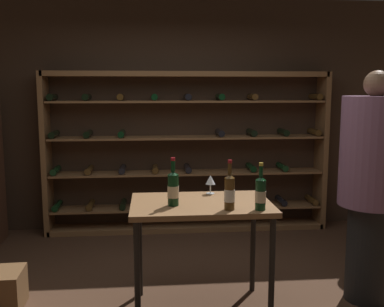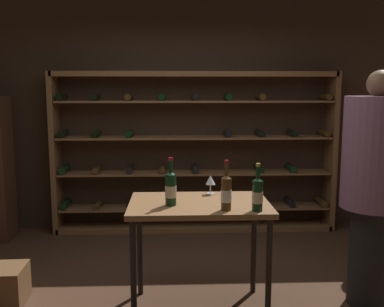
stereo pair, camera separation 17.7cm
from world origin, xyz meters
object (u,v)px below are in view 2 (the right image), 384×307
Objects in this scene: wine_bottle_black_capsule at (258,194)px; wine_glass_stemmed_left at (210,181)px; wine_rack at (193,153)px; wine_bottle_green_slim at (171,188)px; wine_bottle_amber_reserve at (226,192)px; tasting_table at (199,215)px; person_bystander_red_print at (375,180)px.

wine_glass_stemmed_left is (-0.29, 0.51, -0.01)m from wine_bottle_black_capsule.
wine_bottle_black_capsule reaches higher than wine_glass_stemmed_left.
wine_glass_stemmed_left is at bearing -88.00° from wine_rack.
wine_bottle_green_slim reaches higher than wine_glass_stemmed_left.
wine_bottle_green_slim is 0.42m from wine_bottle_amber_reserve.
wine_bottle_amber_reserve is (-0.22, 0.03, 0.01)m from wine_bottle_black_capsule.
tasting_table is at bearing 19.50° from wine_bottle_green_slim.
wine_rack is 2.36m from person_bystander_red_print.
wine_bottle_black_capsule is (0.35, -2.26, 0.04)m from wine_rack.
wine_bottle_green_slim reaches higher than wine_bottle_black_capsule.
wine_bottle_green_slim is (-1.58, -0.13, -0.02)m from person_bystander_red_print.
wine_rack is at bearing 82.96° from wine_bottle_green_slim.
wine_rack reaches higher than person_bystander_red_print.
wine_bottle_green_slim reaches higher than tasting_table.
person_bystander_red_print is 1.22m from wine_bottle_amber_reserve.
wine_bottle_green_slim is 2.31× the size of wine_glass_stemmed_left.
wine_bottle_amber_reserve is at bearing -21.11° from wine_bottle_green_slim.
tasting_table is (-0.04, -2.01, -0.18)m from wine_rack.
wine_bottle_amber_reserve is at bearing -81.72° from wine_glass_stemmed_left.
wine_rack is at bearing 92.00° from wine_glass_stemmed_left.
wine_bottle_amber_reserve is at bearing -117.85° from person_bystander_red_print.
wine_bottle_black_capsule is 2.20× the size of wine_glass_stemmed_left.
wine_rack is 2.24m from wine_bottle_amber_reserve.
wine_bottle_black_capsule is at bearing -60.70° from wine_glass_stemmed_left.
wine_bottle_green_slim is at bearing -126.44° from person_bystander_red_print.
person_bystander_red_print reaches higher than wine_bottle_black_capsule.
tasting_table is 0.32m from wine_bottle_green_slim.
wine_bottle_green_slim is at bearing 163.81° from wine_bottle_black_capsule.
wine_bottle_black_capsule is (-0.97, -0.31, -0.03)m from person_bystander_red_print.
wine_glass_stemmed_left is (0.32, 0.34, -0.02)m from wine_bottle_green_slim.
tasting_table is 0.52m from wine_bottle_black_capsule.
tasting_table is at bearing 147.38° from wine_bottle_black_capsule.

